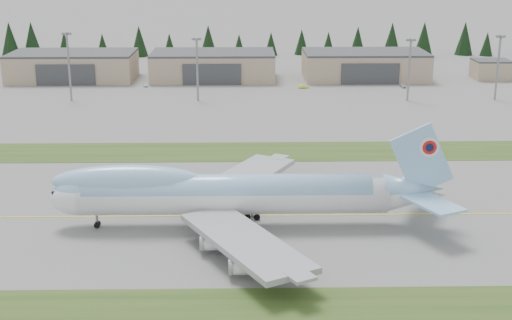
{
  "coord_description": "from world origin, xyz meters",
  "views": [
    {
      "loc": [
        -3.54,
        -129.94,
        50.31
      ],
      "look_at": [
        -0.79,
        11.0,
        8.0
      ],
      "focal_mm": 50.0,
      "sensor_mm": 36.0,
      "label": 1
    }
  ],
  "objects_px": {
    "boeing_747_freighter": "(229,193)",
    "service_vehicle_c": "(403,88)",
    "hangar_center": "(213,65)",
    "hangar_left": "(73,66)",
    "service_vehicle_b": "(304,88)",
    "service_vehicle_a": "(145,87)",
    "hangar_right": "(365,65)"
  },
  "relations": [
    {
      "from": "hangar_left",
      "to": "service_vehicle_b",
      "type": "relative_size",
      "value": 11.89
    },
    {
      "from": "service_vehicle_a",
      "to": "service_vehicle_c",
      "type": "xyz_separation_m",
      "value": [
        96.2,
        -3.29,
        0.0
      ]
    },
    {
      "from": "hangar_center",
      "to": "hangar_right",
      "type": "xyz_separation_m",
      "value": [
        60.0,
        0.0,
        0.0
      ]
    },
    {
      "from": "hangar_center",
      "to": "service_vehicle_c",
      "type": "distance_m",
      "value": 74.19
    },
    {
      "from": "service_vehicle_c",
      "to": "hangar_left",
      "type": "bearing_deg",
      "value": 168.47
    },
    {
      "from": "boeing_747_freighter",
      "to": "service_vehicle_c",
      "type": "distance_m",
      "value": 149.73
    },
    {
      "from": "hangar_left",
      "to": "hangar_center",
      "type": "height_order",
      "value": "same"
    },
    {
      "from": "hangar_left",
      "to": "boeing_747_freighter",
      "type": "bearing_deg",
      "value": -67.64
    },
    {
      "from": "hangar_left",
      "to": "hangar_center",
      "type": "bearing_deg",
      "value": 0.0
    },
    {
      "from": "service_vehicle_b",
      "to": "service_vehicle_c",
      "type": "bearing_deg",
      "value": -104.03
    },
    {
      "from": "service_vehicle_a",
      "to": "service_vehicle_c",
      "type": "distance_m",
      "value": 96.25
    },
    {
      "from": "boeing_747_freighter",
      "to": "hangar_center",
      "type": "relative_size",
      "value": 1.55
    },
    {
      "from": "boeing_747_freighter",
      "to": "hangar_left",
      "type": "xyz_separation_m",
      "value": [
        -63.92,
        155.4,
        -1.16
      ]
    },
    {
      "from": "boeing_747_freighter",
      "to": "hangar_center",
      "type": "distance_m",
      "value": 155.66
    },
    {
      "from": "hangar_center",
      "to": "service_vehicle_b",
      "type": "xyz_separation_m",
      "value": [
        34.17,
        -20.0,
        -5.39
      ]
    },
    {
      "from": "hangar_center",
      "to": "hangar_right",
      "type": "relative_size",
      "value": 1.0
    },
    {
      "from": "boeing_747_freighter",
      "to": "service_vehicle_a",
      "type": "distance_m",
      "value": 143.38
    },
    {
      "from": "boeing_747_freighter",
      "to": "service_vehicle_c",
      "type": "height_order",
      "value": "boeing_747_freighter"
    },
    {
      "from": "hangar_right",
      "to": "service_vehicle_a",
      "type": "xyz_separation_m",
      "value": [
        -84.81,
        -16.19,
        -5.39
      ]
    },
    {
      "from": "hangar_left",
      "to": "hangar_right",
      "type": "bearing_deg",
      "value": 0.0
    },
    {
      "from": "hangar_center",
      "to": "boeing_747_freighter",
      "type": "bearing_deg",
      "value": -86.72
    },
    {
      "from": "boeing_747_freighter",
      "to": "service_vehicle_c",
      "type": "xyz_separation_m",
      "value": [
        62.47,
        135.92,
        -6.54
      ]
    },
    {
      "from": "hangar_left",
      "to": "service_vehicle_b",
      "type": "bearing_deg",
      "value": -12.64
    },
    {
      "from": "service_vehicle_b",
      "to": "hangar_right",
      "type": "bearing_deg",
      "value": -67.08
    },
    {
      "from": "service_vehicle_a",
      "to": "boeing_747_freighter",
      "type": "bearing_deg",
      "value": -95.82
    },
    {
      "from": "hangar_center",
      "to": "service_vehicle_b",
      "type": "height_order",
      "value": "hangar_center"
    },
    {
      "from": "service_vehicle_a",
      "to": "service_vehicle_c",
      "type": "bearing_deg",
      "value": -21.4
    },
    {
      "from": "service_vehicle_b",
      "to": "hangar_left",
      "type": "bearing_deg",
      "value": 62.54
    },
    {
      "from": "hangar_left",
      "to": "service_vehicle_c",
      "type": "height_order",
      "value": "hangar_left"
    },
    {
      "from": "boeing_747_freighter",
      "to": "hangar_right",
      "type": "distance_m",
      "value": 163.58
    },
    {
      "from": "boeing_747_freighter",
      "to": "service_vehicle_c",
      "type": "bearing_deg",
      "value": 65.24
    },
    {
      "from": "service_vehicle_c",
      "to": "service_vehicle_b",
      "type": "bearing_deg",
      "value": 178.03
    }
  ]
}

